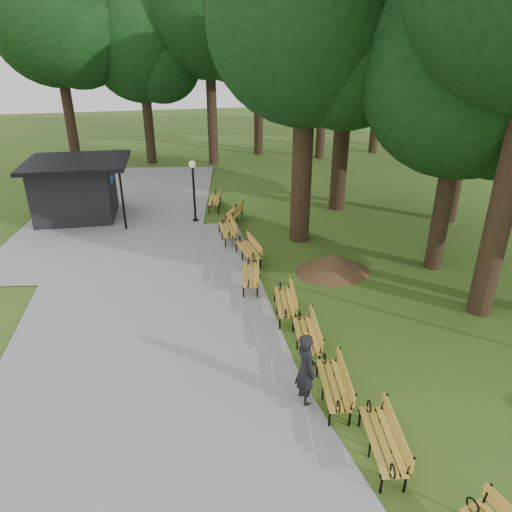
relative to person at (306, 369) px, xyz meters
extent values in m
plane|color=#335618|center=(0.31, 0.87, -0.91)|extent=(100.00, 100.00, 0.00)
cube|color=gray|center=(-3.69, 3.87, -0.88)|extent=(12.00, 38.00, 0.06)
imported|color=black|center=(0.00, 0.00, 0.00)|extent=(0.52, 0.72, 1.82)
cylinder|color=black|center=(-1.28, 12.30, 0.37)|extent=(0.10, 0.10, 2.57)
sphere|color=white|center=(-1.28, 12.30, 1.75)|extent=(0.32, 0.32, 0.32)
cone|color=#47301C|center=(3.03, 6.12, -0.56)|extent=(2.28, 2.28, 0.70)
cylinder|color=black|center=(6.44, 2.60, 3.34)|extent=(0.70, 0.70, 8.50)
cylinder|color=black|center=(6.75, 5.69, 2.12)|extent=(0.60, 0.60, 6.06)
sphere|color=black|center=(6.75, 5.69, 5.72)|extent=(6.45, 6.45, 6.45)
cylinder|color=black|center=(2.74, 9.28, 2.83)|extent=(0.80, 0.80, 7.48)
sphere|color=black|center=(2.74, 9.28, 7.27)|extent=(7.17, 7.17, 7.17)
cylinder|color=black|center=(5.72, 12.68, 2.73)|extent=(0.76, 0.76, 7.27)
sphere|color=black|center=(5.72, 12.68, 7.04)|extent=(7.73, 7.73, 7.73)
cylinder|color=black|center=(10.17, 9.93, 2.11)|extent=(0.56, 0.56, 6.03)
sphere|color=black|center=(10.17, 9.93, 5.69)|extent=(5.93, 5.93, 5.93)
camera|label=1|loc=(-2.89, -7.99, 6.70)|focal=32.83mm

